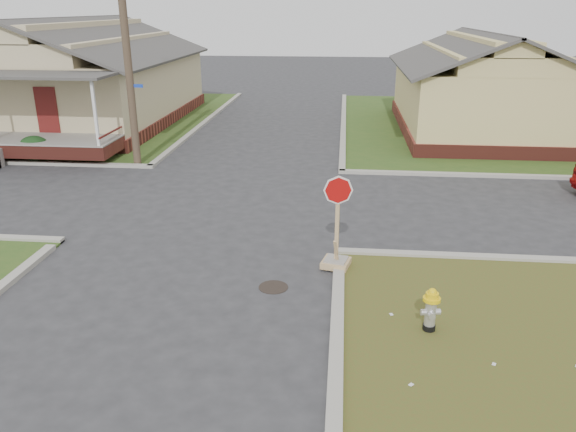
{
  "coord_description": "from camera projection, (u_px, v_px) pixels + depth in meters",
  "views": [
    {
      "loc": [
        3.58,
        -11.25,
        5.7
      ],
      "look_at": [
        2.37,
        1.0,
        1.1
      ],
      "focal_mm": 35.0,
      "sensor_mm": 36.0,
      "label": 1
    }
  ],
  "objects": [
    {
      "name": "hedge_right",
      "position": [
        34.0,
        148.0,
        21.77
      ],
      "size": [
        1.34,
        1.1,
        1.02
      ],
      "primitive_type": "ellipsoid",
      "color": "#123314",
      "rests_on": "verge_far_left"
    },
    {
      "name": "curbs",
      "position": [
        225.0,
        202.0,
        17.47
      ],
      "size": [
        80.0,
        40.0,
        0.12
      ],
      "primitive_type": null,
      "color": "#A19D91",
      "rests_on": "ground"
    },
    {
      "name": "side_house_yellow",
      "position": [
        481.0,
        86.0,
        26.51
      ],
      "size": [
        7.6,
        11.6,
        4.7
      ],
      "color": "maroon",
      "rests_on": "ground"
    },
    {
      "name": "stop_sign",
      "position": [
        336.0,
        247.0,
        12.87
      ],
      "size": [
        0.62,
        0.61,
        2.19
      ],
      "rotation": [
        0.0,
        0.0,
        -0.24
      ],
      "color": "tan",
      "rests_on": "ground"
    },
    {
      "name": "verge_far_left",
      "position": [
        40.0,
        117.0,
        30.78
      ],
      "size": [
        19.0,
        19.0,
        0.05
      ],
      "primitive_type": "cube",
      "color": "#2F4E1C",
      "rests_on": "ground"
    },
    {
      "name": "corner_house",
      "position": [
        76.0,
        79.0,
        28.49
      ],
      "size": [
        10.1,
        15.5,
        5.3
      ],
      "color": "maroon",
      "rests_on": "ground"
    },
    {
      "name": "ground",
      "position": [
        181.0,
        273.0,
        12.81
      ],
      "size": [
        120.0,
        120.0,
        0.0
      ],
      "primitive_type": "plane",
      "color": "#2C2C2F",
      "rests_on": "ground"
    },
    {
      "name": "utility_pole",
      "position": [
        126.0,
        38.0,
        19.87
      ],
      "size": [
        1.8,
        0.28,
        9.0
      ],
      "color": "#463628",
      "rests_on": "ground"
    },
    {
      "name": "manhole",
      "position": [
        273.0,
        287.0,
        12.14
      ],
      "size": [
        0.64,
        0.64,
        0.01
      ],
      "primitive_type": "cylinder",
      "color": "black",
      "rests_on": "ground"
    },
    {
      "name": "fire_hydrant",
      "position": [
        431.0,
        307.0,
        10.3
      ],
      "size": [
        0.32,
        0.32,
        0.86
      ],
      "rotation": [
        0.0,
        0.0,
        0.15
      ],
      "color": "black",
      "rests_on": "ground"
    }
  ]
}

